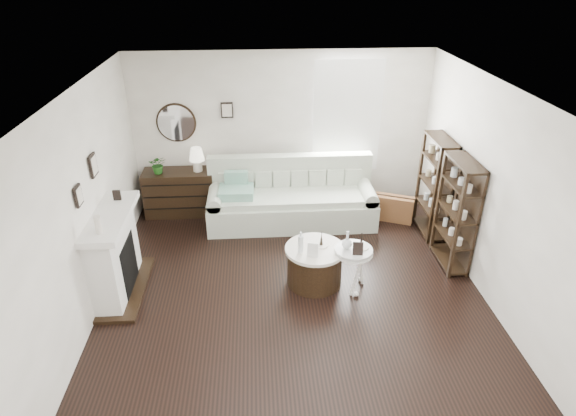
{
  "coord_description": "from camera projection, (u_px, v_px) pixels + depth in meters",
  "views": [
    {
      "loc": [
        -0.44,
        -5.08,
        4.02
      ],
      "look_at": [
        -0.03,
        0.8,
        0.9
      ],
      "focal_mm": 30.0,
      "sensor_mm": 36.0,
      "label": 1
    }
  ],
  "objects": [
    {
      "name": "room",
      "position": [
        325.0,
        117.0,
        8.07
      ],
      "size": [
        5.5,
        5.5,
        5.5
      ],
      "color": "black",
      "rests_on": "ground"
    },
    {
      "name": "fireplace",
      "position": [
        115.0,
        256.0,
        6.26
      ],
      "size": [
        0.5,
        1.4,
        1.84
      ],
      "color": "white",
      "rests_on": "ground"
    },
    {
      "name": "shelf_unit_far",
      "position": [
        435.0,
        187.0,
        7.52
      ],
      "size": [
        0.3,
        0.8,
        1.6
      ],
      "color": "black",
      "rests_on": "ground"
    },
    {
      "name": "shelf_unit_near",
      "position": [
        456.0,
        214.0,
        6.73
      ],
      "size": [
        0.3,
        0.8,
        1.6
      ],
      "color": "black",
      "rests_on": "ground"
    },
    {
      "name": "sofa",
      "position": [
        291.0,
        201.0,
        8.07
      ],
      "size": [
        2.75,
        0.95,
        1.07
      ],
      "color": "beige",
      "rests_on": "ground"
    },
    {
      "name": "quilt",
      "position": [
        236.0,
        192.0,
        7.77
      ],
      "size": [
        0.57,
        0.47,
        0.14
      ],
      "primitive_type": "cube",
      "rotation": [
        0.0,
        0.0,
        -0.04
      ],
      "color": "#24845C",
      "rests_on": "sofa"
    },
    {
      "name": "suitcase",
      "position": [
        393.0,
        208.0,
        8.12
      ],
      "size": [
        0.69,
        0.46,
        0.44
      ],
      "primitive_type": "cube",
      "rotation": [
        0.0,
        0.0,
        -0.41
      ],
      "color": "brown",
      "rests_on": "ground"
    },
    {
      "name": "dresser",
      "position": [
        180.0,
        192.0,
        8.27
      ],
      "size": [
        1.18,
        0.51,
        0.79
      ],
      "color": "black",
      "rests_on": "ground"
    },
    {
      "name": "table_lamp",
      "position": [
        197.0,
        160.0,
        8.01
      ],
      "size": [
        0.29,
        0.29,
        0.41
      ],
      "primitive_type": null,
      "rotation": [
        0.0,
        0.0,
        -0.12
      ],
      "color": "beige",
      "rests_on": "dresser"
    },
    {
      "name": "potted_plant",
      "position": [
        158.0,
        164.0,
        7.95
      ],
      "size": [
        0.3,
        0.27,
        0.31
      ],
      "primitive_type": "imported",
      "rotation": [
        0.0,
        0.0,
        0.11
      ],
      "color": "#1D5317",
      "rests_on": "dresser"
    },
    {
      "name": "drum_table",
      "position": [
        314.0,
        265.0,
        6.53
      ],
      "size": [
        0.81,
        0.81,
        0.56
      ],
      "rotation": [
        0.0,
        0.0,
        0.37
      ],
      "color": "black",
      "rests_on": "ground"
    },
    {
      "name": "pedestal_table",
      "position": [
        353.0,
        252.0,
        6.3
      ],
      "size": [
        0.51,
        0.51,
        0.62
      ],
      "rotation": [
        0.0,
        0.0,
        0.15
      ],
      "color": "white",
      "rests_on": "ground"
    },
    {
      "name": "eiffel_drum",
      "position": [
        321.0,
        239.0,
        6.41
      ],
      "size": [
        0.11,
        0.11,
        0.18
      ],
      "primitive_type": null,
      "rotation": [
        0.0,
        0.0,
        0.01
      ],
      "color": "black",
      "rests_on": "drum_table"
    },
    {
      "name": "bottle_drum",
      "position": [
        301.0,
        242.0,
        6.24
      ],
      "size": [
        0.07,
        0.07,
        0.3
      ],
      "primitive_type": "cylinder",
      "color": "silver",
      "rests_on": "drum_table"
    },
    {
      "name": "card_frame_drum",
      "position": [
        313.0,
        250.0,
        6.18
      ],
      "size": [
        0.15,
        0.09,
        0.19
      ],
      "primitive_type": "cube",
      "rotation": [
        -0.21,
        0.0,
        -0.24
      ],
      "color": "silver",
      "rests_on": "drum_table"
    },
    {
      "name": "eiffel_ped",
      "position": [
        361.0,
        241.0,
        6.26
      ],
      "size": [
        0.13,
        0.13,
        0.2
      ],
      "primitive_type": null,
      "rotation": [
        0.0,
        0.0,
        -0.12
      ],
      "color": "black",
      "rests_on": "pedestal_table"
    },
    {
      "name": "flask_ped",
      "position": [
        347.0,
        240.0,
        6.23
      ],
      "size": [
        0.14,
        0.14,
        0.25
      ],
      "primitive_type": null,
      "color": "silver",
      "rests_on": "pedestal_table"
    },
    {
      "name": "card_frame_ped",
      "position": [
        358.0,
        249.0,
        6.12
      ],
      "size": [
        0.14,
        0.07,
        0.18
      ],
      "primitive_type": "cube",
      "rotation": [
        -0.21,
        0.0,
        -0.12
      ],
      "color": "black",
      "rests_on": "pedestal_table"
    }
  ]
}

